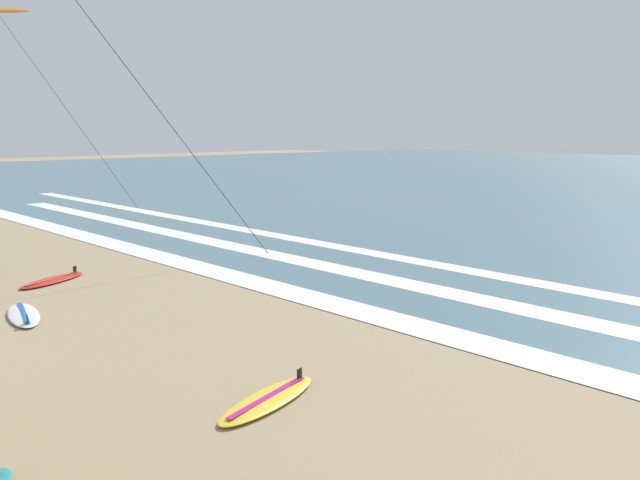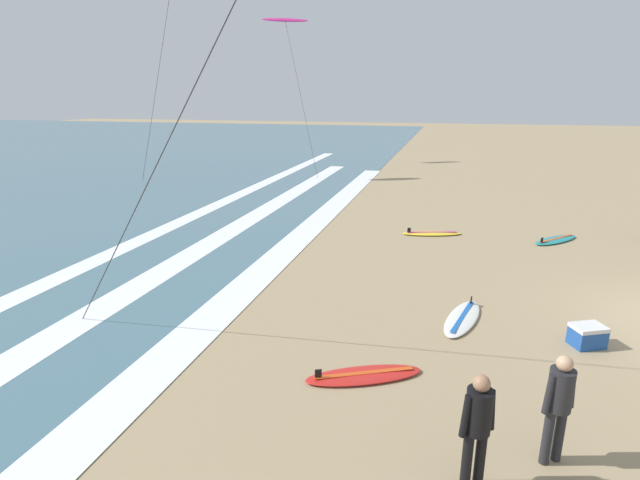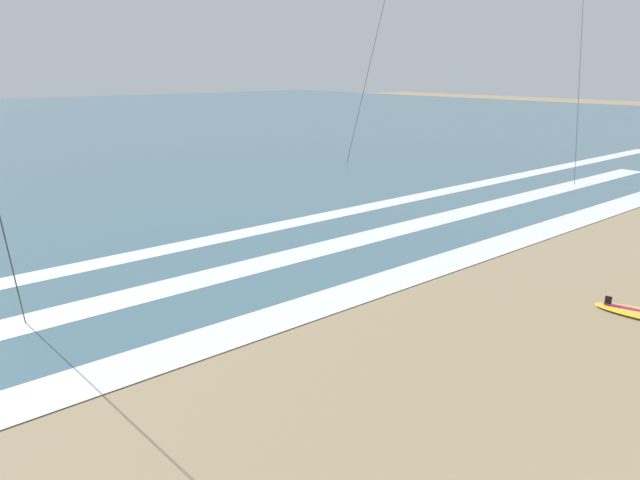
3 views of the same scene
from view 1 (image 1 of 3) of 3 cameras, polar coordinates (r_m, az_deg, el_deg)
wave_foam_shoreline at (r=17.37m, az=-6.18°, el=-3.43°), size 42.24×1.03×0.01m
wave_foam_mid_break at (r=18.86m, az=0.94°, el=-2.34°), size 44.42×0.94×0.01m
wave_foam_outer_break at (r=19.88m, az=8.43°, el=-1.83°), size 57.12×0.77×0.01m
surfboard_foreground_flat at (r=15.32m, az=-23.79°, el=-5.82°), size 2.18×1.10×0.25m
surfboard_near_water at (r=9.89m, az=-4.42°, el=-13.30°), size 1.14×2.18×0.25m
surfboard_left_pile at (r=18.47m, az=-21.69°, el=-3.17°), size 1.44×2.15×0.25m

